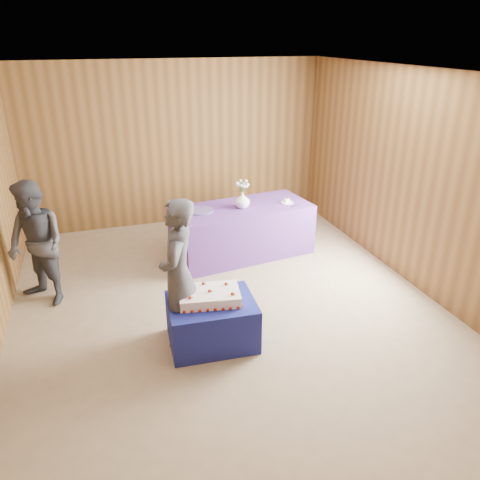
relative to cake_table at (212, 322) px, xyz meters
name	(u,v)px	position (x,y,z in m)	size (l,w,h in m)	color
ground	(226,305)	(0.35, 0.66, -0.25)	(6.00, 6.00, 0.00)	gray
room_shell	(224,161)	(0.35, 0.66, 1.55)	(5.04, 6.04, 2.72)	brown
cake_table	(212,322)	(0.00, 0.00, 0.00)	(0.90, 0.70, 0.50)	navy
serving_table	(242,231)	(0.98, 2.01, 0.12)	(2.00, 0.90, 0.75)	#532E7E
sheet_cake	(210,296)	(-0.01, 0.02, 0.31)	(0.71, 0.54, 0.15)	silver
vase	(242,200)	(0.98, 1.97, 0.61)	(0.22, 0.22, 0.23)	white
flower_spray	(242,184)	(0.98, 1.97, 0.86)	(0.20, 0.20, 0.15)	#275A24
platter	(200,210)	(0.36, 2.01, 0.51)	(0.38, 0.38, 0.02)	#51468D
plate	(287,202)	(1.67, 1.96, 0.51)	(0.18, 0.18, 0.01)	white
cake_slice	(287,200)	(1.67, 1.96, 0.54)	(0.07, 0.06, 0.08)	silver
knife	(293,206)	(1.69, 1.79, 0.50)	(0.26, 0.02, 0.00)	silver
guest_left	(178,274)	(-0.31, 0.13, 0.56)	(0.59, 0.39, 1.61)	#393B43
guest_right	(36,245)	(-1.75, 1.44, 0.52)	(0.75, 0.58, 1.54)	#373842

